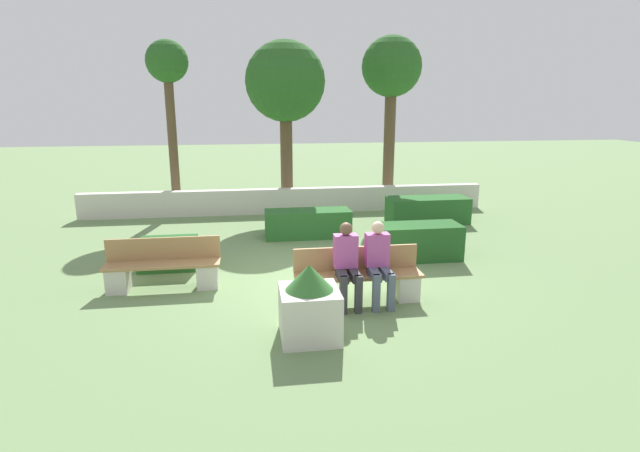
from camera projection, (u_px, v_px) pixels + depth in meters
ground_plane at (315, 280)px, 9.29m from camera, size 60.00×60.00×0.00m
perimeter_wall at (288, 201)px, 14.73m from camera, size 11.80×0.30×0.73m
bench_front at (358, 280)px, 8.24m from camera, size 2.10×0.48×0.88m
bench_left_side at (163, 270)px, 8.78m from camera, size 1.99×0.48×0.88m
person_seated_man at (379, 259)px, 8.04m from camera, size 0.38×0.63×1.36m
person_seated_woman at (347, 261)px, 7.97m from camera, size 0.38×0.63×1.36m
hedge_block_near_left at (427, 210)px, 13.55m from camera, size 2.17×0.85×0.70m
hedge_block_near_right at (419, 242)px, 10.45m from camera, size 1.72×0.76×0.74m
hedge_block_mid_left at (308, 223)px, 12.14m from camera, size 2.06×0.73×0.66m
hedge_block_mid_right at (168, 254)px, 9.90m from camera, size 1.11×0.77×0.58m
planter_corner_left at (309, 305)px, 6.91m from camera, size 0.81×0.81×1.08m
tree_leftmost at (168, 73)px, 14.02m from camera, size 1.18×1.18×4.90m
tree_center_left at (285, 84)px, 14.43m from camera, size 2.32×2.32×4.94m
tree_center_right at (392, 72)px, 15.06m from camera, size 1.81×1.81×5.15m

